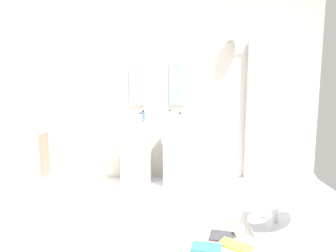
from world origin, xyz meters
TOP-DOWN VIEW (x-y plane):
  - ground_plane at (0.00, 0.00)m, footprint 4.80×3.60m
  - rear_partition at (0.00, 1.65)m, footprint 4.80×0.10m
  - pedestal_sink_left at (-0.29, 1.30)m, footprint 0.46×0.46m
  - pedestal_sink_right at (0.29, 1.30)m, footprint 0.46×0.46m
  - vanity_mirror_left at (-0.29, 1.58)m, footprint 0.22×0.03m
  - vanity_mirror_right at (0.29, 1.58)m, footprint 0.22×0.03m
  - shower_column at (1.36, 1.53)m, footprint 0.49×0.24m
  - lounge_chair at (1.23, -0.10)m, footprint 1.08×1.07m
  - towel_rack at (-1.28, 0.43)m, footprint 0.37×0.22m
  - area_rug at (0.59, -0.34)m, footprint 1.27×0.81m
  - magazine_teal at (0.47, -0.52)m, footprint 0.29×0.22m
  - magazine_ochre at (0.74, -0.48)m, footprint 0.32×0.29m
  - magazine_charcoal at (0.65, -0.30)m, footprint 0.27×0.26m
  - coffee_mug at (0.82, -0.31)m, footprint 0.09×0.09m
  - soap_bottle_blue at (-0.18, 1.24)m, footprint 0.05×0.05m
  - soap_bottle_grey at (0.32, 1.17)m, footprint 0.05×0.05m
  - soap_bottle_clear at (-0.22, 1.19)m, footprint 0.05×0.05m
  - soap_bottle_white at (0.19, 1.34)m, footprint 0.05×0.05m

SIDE VIEW (x-z plane):
  - ground_plane at x=0.00m, z-range -0.04..0.00m
  - area_rug at x=0.59m, z-range 0.00..0.01m
  - magazine_charcoal at x=0.65m, z-range 0.01..0.03m
  - magazine_ochre at x=0.74m, z-range 0.01..0.04m
  - magazine_teal at x=0.47m, z-range 0.01..0.04m
  - coffee_mug at x=0.82m, z-range 0.01..0.11m
  - lounge_chair at x=1.23m, z-range 0.03..0.67m
  - pedestal_sink_left at x=-0.29m, z-range -0.02..0.98m
  - pedestal_sink_right at x=0.29m, z-range -0.02..0.98m
  - towel_rack at x=-1.28m, z-range 0.15..1.10m
  - soap_bottle_clear at x=-0.22m, z-range 0.90..1.03m
  - soap_bottle_grey at x=0.32m, z-range 0.90..1.03m
  - soap_bottle_white at x=0.19m, z-range 0.90..1.05m
  - soap_bottle_blue at x=-0.18m, z-range 0.90..1.06m
  - shower_column at x=1.36m, z-range 0.05..2.10m
  - rear_partition at x=0.00m, z-range 0.00..2.60m
  - vanity_mirror_left at x=-0.29m, z-range 1.10..1.71m
  - vanity_mirror_right at x=0.29m, z-range 1.10..1.71m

